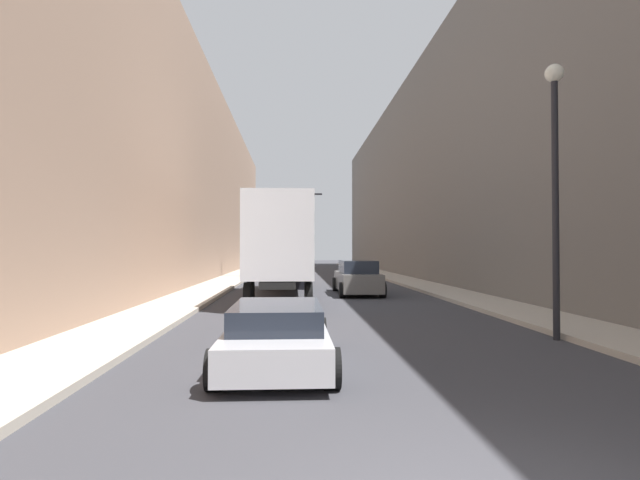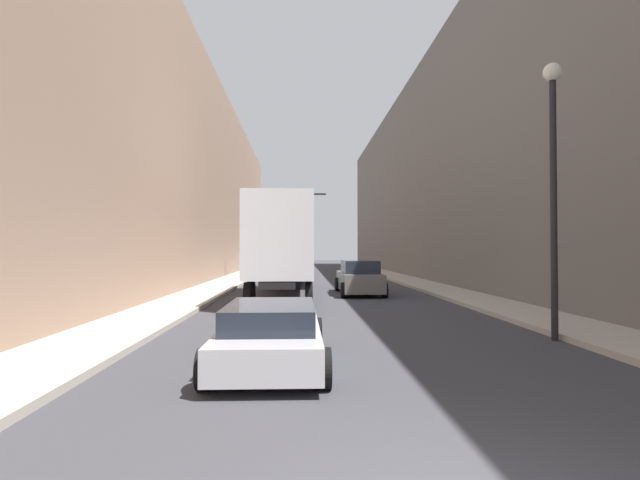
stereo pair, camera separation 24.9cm
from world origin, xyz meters
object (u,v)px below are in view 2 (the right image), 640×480
at_px(sedan_car, 271,334).
at_px(suv_car, 359,278).
at_px(semi_truck, 283,245).
at_px(traffic_signal_gantry, 271,218).
at_px(street_lamp, 553,161).

distance_m(sedan_car, suv_car, 15.04).
bearing_deg(sedan_car, suv_car, 76.97).
relative_size(semi_truck, suv_car, 2.50).
height_order(traffic_signal_gantry, street_lamp, traffic_signal_gantry).
height_order(semi_truck, street_lamp, street_lamp).
distance_m(semi_truck, street_lamp, 13.08).
bearing_deg(traffic_signal_gantry, suv_car, -69.42).
height_order(semi_truck, traffic_signal_gantry, traffic_signal_gantry).
xyz_separation_m(semi_truck, traffic_signal_gantry, (-1.41, 14.85, 2.17)).
bearing_deg(suv_car, street_lamp, -75.74).
relative_size(sedan_car, street_lamp, 0.71).
bearing_deg(street_lamp, semi_truck, 121.64).
bearing_deg(street_lamp, suv_car, 104.26).
xyz_separation_m(sedan_car, traffic_signal_gantry, (-1.64, 28.06, 3.97)).
height_order(semi_truck, sedan_car, semi_truck).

